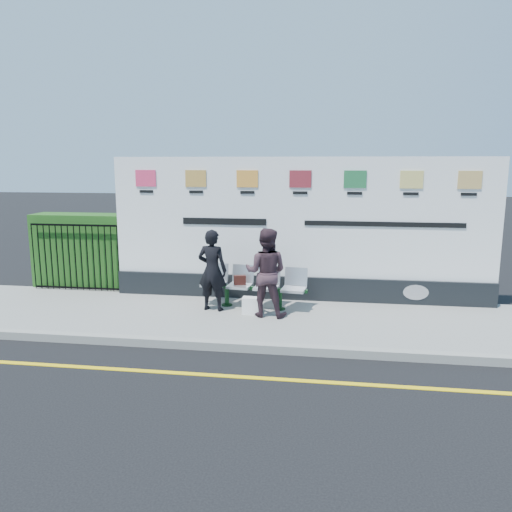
{
  "coord_description": "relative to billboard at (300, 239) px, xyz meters",
  "views": [
    {
      "loc": [
        1.09,
        -6.55,
        3.02
      ],
      "look_at": [
        -0.26,
        2.68,
        1.25
      ],
      "focal_mm": 35.0,
      "sensor_mm": 36.0,
      "label": 1
    }
  ],
  "objects": [
    {
      "name": "pavement",
      "position": [
        -0.5,
        -1.35,
        -1.36
      ],
      "size": [
        14.0,
        3.0,
        0.12
      ],
      "primitive_type": "cube",
      "color": "gray",
      "rests_on": "ground"
    },
    {
      "name": "railing",
      "position": [
        -5.08,
        -0.0,
        -0.53
      ],
      "size": [
        2.05,
        0.06,
        1.54
      ],
      "primitive_type": null,
      "color": "black",
      "rests_on": "pavement"
    },
    {
      "name": "carrier_bag_white",
      "position": [
        -0.85,
        -1.23,
        -1.14
      ],
      "size": [
        0.33,
        0.2,
        0.33
      ],
      "primitive_type": "cube",
      "color": "white",
      "rests_on": "pavement"
    },
    {
      "name": "hedge",
      "position": [
        -5.08,
        0.45,
        -0.45
      ],
      "size": [
        2.35,
        0.7,
        1.7
      ],
      "primitive_type": "cube",
      "color": "#215319",
      "rests_on": "pavement"
    },
    {
      "name": "yellow_line",
      "position": [
        -0.5,
        -3.85,
        -1.42
      ],
      "size": [
        14.0,
        0.1,
        0.01
      ],
      "primitive_type": "cube",
      "color": "yellow",
      "rests_on": "ground"
    },
    {
      "name": "woman_left",
      "position": [
        -1.64,
        -1.08,
        -0.49
      ],
      "size": [
        0.64,
        0.47,
        1.61
      ],
      "primitive_type": "imported",
      "rotation": [
        0.0,
        0.0,
        2.99
      ],
      "color": "black",
      "rests_on": "pavement"
    },
    {
      "name": "woman_right",
      "position": [
        -0.55,
        -1.28,
        -0.46
      ],
      "size": [
        0.87,
        0.71,
        1.68
      ],
      "primitive_type": "imported",
      "rotation": [
        0.0,
        0.0,
        3.05
      ],
      "color": "#3C272E",
      "rests_on": "pavement"
    },
    {
      "name": "bench",
      "position": [
        -0.87,
        -0.79,
        -1.07
      ],
      "size": [
        2.17,
        0.8,
        0.45
      ],
      "primitive_type": null,
      "rotation": [
        0.0,
        0.0,
        -0.12
      ],
      "color": "#B9BDC2",
      "rests_on": "pavement"
    },
    {
      "name": "ground",
      "position": [
        -0.5,
        -3.85,
        -1.42
      ],
      "size": [
        80.0,
        80.0,
        0.0
      ],
      "primitive_type": "plane",
      "color": "black"
    },
    {
      "name": "handbag_brown",
      "position": [
        -1.15,
        -0.76,
        -0.75
      ],
      "size": [
        0.26,
        0.17,
        0.19
      ],
      "primitive_type": "cube",
      "rotation": [
        0.0,
        0.0,
        0.29
      ],
      "color": "black",
      "rests_on": "bench"
    },
    {
      "name": "kerb",
      "position": [
        -0.5,
        -2.85,
        -1.35
      ],
      "size": [
        14.0,
        0.18,
        0.14
      ],
      "primitive_type": "cube",
      "color": "gray",
      "rests_on": "ground"
    },
    {
      "name": "billboard",
      "position": [
        0.0,
        0.0,
        0.0
      ],
      "size": [
        8.0,
        0.3,
        3.0
      ],
      "color": "black",
      "rests_on": "pavement"
    }
  ]
}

